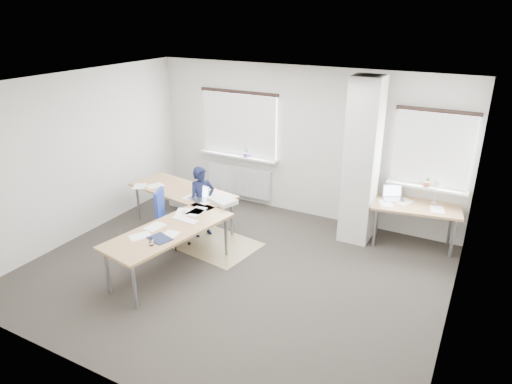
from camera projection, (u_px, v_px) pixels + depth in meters
The scene contains 8 objects.
ground at pixel (234, 272), 6.94m from camera, with size 6.00×6.00×0.00m, color #292421.
room_shell at pixel (258, 156), 6.58m from camera, with size 6.04×5.04×2.82m.
floor_mat at pixel (219, 246), 7.69m from camera, with size 1.23×1.04×0.01m, color olive.
white_crate at pixel (184, 198), 9.25m from camera, with size 0.47×0.33×0.28m, color white.
desk_main at pixel (179, 210), 7.36m from camera, with size 2.40×2.98×0.96m.
desk_side at pixel (415, 208), 7.48m from camera, with size 1.50×0.93×1.22m.
task_chair at pixel (172, 230), 7.65m from camera, with size 0.57×0.56×0.98m.
person at pixel (202, 202), 7.85m from camera, with size 0.46×0.30×1.26m, color black.
Camera 1 is at (3.12, -5.11, 3.73)m, focal length 32.00 mm.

